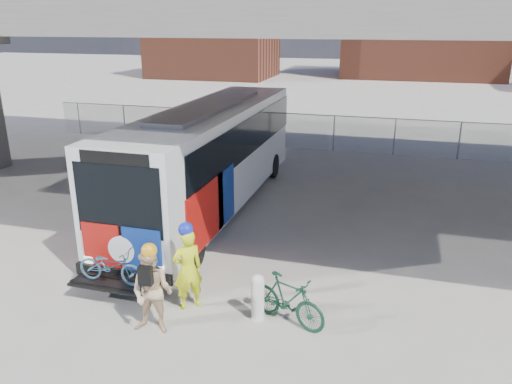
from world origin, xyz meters
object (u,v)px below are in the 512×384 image
at_px(bus, 211,150).
at_px(bollard, 258,296).
at_px(cyclist_tan, 152,291).
at_px(cyclist_hivis, 188,267).
at_px(bike_parked, 288,300).

distance_m(bus, bollard, 7.43).
bearing_deg(cyclist_tan, cyclist_hivis, 68.43).
distance_m(bus, bike_parked, 7.73).
bearing_deg(bollard, cyclist_hivis, 178.30).
bearing_deg(cyclist_hivis, bollard, 133.88).
xyz_separation_m(bus, bike_parked, (4.16, -6.33, -1.54)).
relative_size(bus, cyclist_tan, 6.26).
relative_size(bus, bike_parked, 6.83).
xyz_separation_m(cyclist_hivis, bike_parked, (2.33, -0.00, -0.45)).
height_order(bus, bollard, bus).
height_order(bus, cyclist_tan, bus).
relative_size(cyclist_hivis, bike_parked, 1.12).
relative_size(bus, bollard, 11.70).
relative_size(bollard, cyclist_hivis, 0.52).
bearing_deg(cyclist_tan, bollard, 22.58).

